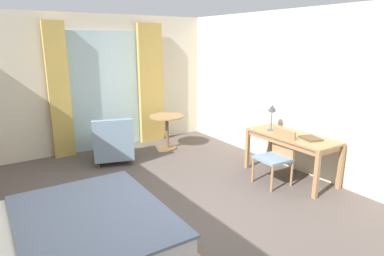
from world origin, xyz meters
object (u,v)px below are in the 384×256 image
round_cafe_table (167,124)px  desk_chair (277,154)px  bed (49,246)px  armchair_by_window (113,144)px  desk_lamp (272,110)px  closed_book (311,138)px  writing_desk (292,140)px

round_cafe_table → desk_chair: bearing=-76.8°
bed → round_cafe_table: bed is taller
desk_chair → round_cafe_table: bearing=103.2°
armchair_by_window → round_cafe_table: armchair_by_window is taller
bed → round_cafe_table: bearing=43.4°
desk_lamp → armchair_by_window: desk_lamp is taller
closed_book → round_cafe_table: size_ratio=0.45×
desk_chair → armchair_by_window: size_ratio=0.92×
desk_chair → desk_lamp: size_ratio=1.92×
desk_chair → round_cafe_table: (-0.57, 2.45, 0.04)m
armchair_by_window → desk_lamp: bearing=-40.3°
closed_book → round_cafe_table: (-0.97, 2.74, -0.22)m
bed → desk_chair: bearing=3.7°
bed → closed_book: 3.83m
bed → armchair_by_window: 3.02m
writing_desk → desk_chair: size_ratio=1.71×
closed_book → bed: bearing=-164.4°
bed → writing_desk: size_ratio=1.54×
armchair_by_window → round_cafe_table: 1.23m
bed → round_cafe_table: size_ratio=3.23×
bed → desk_lamp: bearing=10.8°
bed → desk_lamp: size_ratio=5.08×
bed → desk_chair: size_ratio=2.64×
armchair_by_window → writing_desk: bearing=-47.3°
armchair_by_window → round_cafe_table: bearing=5.6°
bed → closed_book: (3.80, -0.07, 0.49)m
desk_chair → desk_lamp: desk_lamp is taller
desk_chair → desk_lamp: 0.84m
closed_book → armchair_by_window: (-2.18, 2.62, -0.40)m
closed_book → armchair_by_window: size_ratio=0.34×
desk_lamp → desk_chair: bearing=-126.7°
writing_desk → round_cafe_table: writing_desk is taller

